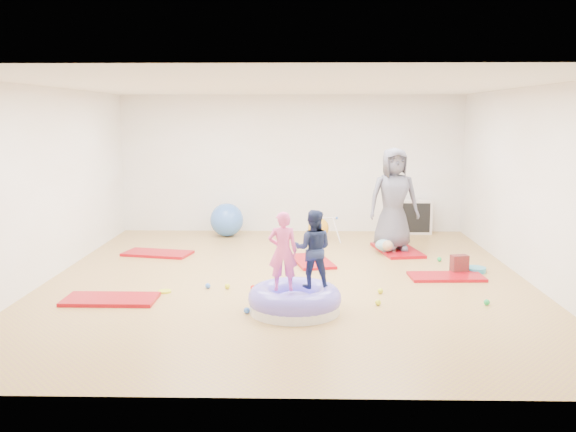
{
  "coord_description": "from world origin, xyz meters",
  "views": [
    {
      "loc": [
        0.21,
        -9.16,
        2.4
      ],
      "look_at": [
        0.0,
        0.3,
        0.9
      ],
      "focal_mm": 40.0,
      "sensor_mm": 36.0,
      "label": 1
    }
  ],
  "objects": [
    {
      "name": "infant",
      "position": [
        1.68,
        1.74,
        0.17
      ],
      "size": [
        0.38,
        0.39,
        0.23
      ],
      "color": "#81B4C6",
      "rests_on": "gym_mat_rear_right"
    },
    {
      "name": "backpack",
      "position": [
        2.61,
        0.41,
        0.14
      ],
      "size": [
        0.28,
        0.21,
        0.29
      ],
      "primitive_type": "cube",
      "rotation": [
        0.0,
        0.0,
        0.22
      ],
      "color": "maroon",
      "rests_on": "ground"
    },
    {
      "name": "exercise_ball_orange",
      "position": [
        0.53,
        3.21,
        0.21
      ],
      "size": [
        0.41,
        0.41,
        0.41
      ],
      "primitive_type": "sphere",
      "color": "gold",
      "rests_on": "ground"
    },
    {
      "name": "ball_pit_balls",
      "position": [
        0.5,
        -0.23,
        0.04
      ],
      "size": [
        3.74,
        3.79,
        0.08
      ],
      "color": "blue",
      "rests_on": "ground"
    },
    {
      "name": "room",
      "position": [
        0.0,
        0.0,
        1.4
      ],
      "size": [
        7.01,
        8.01,
        2.81
      ],
      "color": "#AB7A50",
      "rests_on": "ground"
    },
    {
      "name": "cube_shelf",
      "position": [
        2.49,
        3.79,
        0.35
      ],
      "size": [
        0.69,
        0.34,
        0.69
      ],
      "color": "silver",
      "rests_on": "ground"
    },
    {
      "name": "child_navy",
      "position": [
        0.35,
        -1.45,
        0.82
      ],
      "size": [
        0.51,
        0.42,
        0.97
      ],
      "primitive_type": "imported",
      "rotation": [
        0.0,
        0.0,
        3.03
      ],
      "color": "navy",
      "rests_on": "inflatable_cushion"
    },
    {
      "name": "gym_mat_mid_left",
      "position": [
        -2.29,
        1.64,
        0.02
      ],
      "size": [
        1.24,
        0.8,
        0.05
      ],
      "primitive_type": "cube",
      "rotation": [
        0.0,
        0.0,
        -0.22
      ],
      "color": "#AC000B",
      "rests_on": "ground"
    },
    {
      "name": "adult_caregiver",
      "position": [
        1.81,
        1.94,
        0.95
      ],
      "size": [
        0.94,
        0.67,
        1.79
      ],
      "primitive_type": "imported",
      "rotation": [
        0.0,
        0.0,
        0.12
      ],
      "color": "#515160",
      "rests_on": "gym_mat_rear_right"
    },
    {
      "name": "gym_mat_rear_right",
      "position": [
        1.9,
        1.99,
        0.03
      ],
      "size": [
        0.84,
        1.36,
        0.05
      ],
      "primitive_type": "cube",
      "rotation": [
        0.0,
        0.0,
        1.74
      ],
      "color": "#AC000B",
      "rests_on": "ground"
    },
    {
      "name": "gym_mat_center_back",
      "position": [
        0.38,
        1.11,
        0.02
      ],
      "size": [
        0.78,
        1.19,
        0.05
      ],
      "primitive_type": "cube",
      "rotation": [
        0.0,
        0.0,
        1.8
      ],
      "color": "#AC000B",
      "rests_on": "ground"
    },
    {
      "name": "yellow_toy",
      "position": [
        -1.66,
        -0.73,
        0.01
      ],
      "size": [
        0.18,
        0.18,
        0.03
      ],
      "primitive_type": "cylinder",
      "color": "#CED81D",
      "rests_on": "ground"
    },
    {
      "name": "gym_mat_right",
      "position": [
        2.36,
        0.13,
        0.02
      ],
      "size": [
        1.11,
        0.59,
        0.05
      ],
      "primitive_type": "cube",
      "rotation": [
        0.0,
        0.0,
        0.05
      ],
      "color": "#AC000B",
      "rests_on": "ground"
    },
    {
      "name": "exercise_ball_blue",
      "position": [
        -1.29,
        3.39,
        0.33
      ],
      "size": [
        0.66,
        0.66,
        0.66
      ],
      "primitive_type": "sphere",
      "color": "blue",
      "rests_on": "ground"
    },
    {
      "name": "gym_mat_front_left",
      "position": [
        -2.28,
        -1.16,
        0.02
      ],
      "size": [
        1.19,
        0.6,
        0.05
      ],
      "primitive_type": "cube",
      "rotation": [
        0.0,
        0.0,
        -0.01
      ],
      "color": "#AC000B",
      "rests_on": "ground"
    },
    {
      "name": "infant_play_gym",
      "position": [
        0.64,
        2.89,
        0.31
      ],
      "size": [
        0.61,
        0.58,
        0.47
      ],
      "rotation": [
        0.0,
        0.0,
        -0.36
      ],
      "color": "silver",
      "rests_on": "ground"
    },
    {
      "name": "balance_disc",
      "position": [
        2.88,
        0.52,
        0.04
      ],
      "size": [
        0.34,
        0.34,
        0.07
      ],
      "primitive_type": "cylinder",
      "color": "teal",
      "rests_on": "ground"
    },
    {
      "name": "child_pink",
      "position": [
        -0.02,
        -1.59,
        0.82
      ],
      "size": [
        0.36,
        0.25,
        0.97
      ],
      "primitive_type": "imported",
      "rotation": [
        0.0,
        0.0,
        3.18
      ],
      "color": "#FD59A6",
      "rests_on": "inflatable_cushion"
    },
    {
      "name": "inflatable_cushion",
      "position": [
        0.12,
        -1.56,
        0.14
      ],
      "size": [
        1.15,
        1.15,
        0.36
      ],
      "rotation": [
        0.0,
        0.0,
        -0.35
      ],
      "color": "white",
      "rests_on": "ground"
    }
  ]
}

